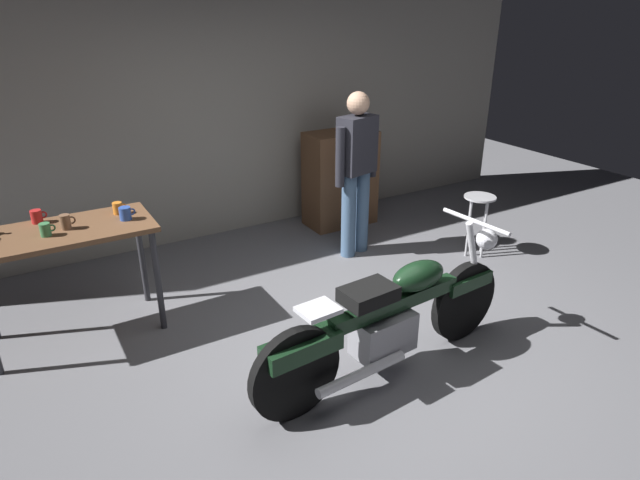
{
  "coord_description": "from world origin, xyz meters",
  "views": [
    {
      "loc": [
        -2.08,
        -2.81,
        2.45
      ],
      "look_at": [
        -0.01,
        0.7,
        0.65
      ],
      "focal_mm": 30.47,
      "sensor_mm": 36.0,
      "label": 1
    }
  ],
  "objects_px": {
    "wooden_dresser": "(340,179)",
    "mug_blue_enamel": "(125,213)",
    "motorcycle": "(392,317)",
    "mug_orange_travel": "(118,208)",
    "mug_red_diner": "(37,216)",
    "mug_green_speckled": "(46,230)",
    "shop_stool": "(479,209)",
    "person_standing": "(356,168)",
    "mug_brown_stoneware": "(66,222)"
  },
  "relations": [
    {
      "from": "mug_blue_enamel",
      "to": "mug_brown_stoneware",
      "type": "xyz_separation_m",
      "value": [
        -0.42,
        0.03,
        0.01
      ]
    },
    {
      "from": "mug_green_speckled",
      "to": "wooden_dresser",
      "type": "bearing_deg",
      "value": 17.94
    },
    {
      "from": "mug_red_diner",
      "to": "mug_orange_travel",
      "type": "height_order",
      "value": "mug_red_diner"
    },
    {
      "from": "person_standing",
      "to": "mug_orange_travel",
      "type": "bearing_deg",
      "value": -13.27
    },
    {
      "from": "mug_green_speckled",
      "to": "shop_stool",
      "type": "bearing_deg",
      "value": -6.35
    },
    {
      "from": "mug_brown_stoneware",
      "to": "mug_blue_enamel",
      "type": "bearing_deg",
      "value": -4.1
    },
    {
      "from": "person_standing",
      "to": "mug_green_speckled",
      "type": "distance_m",
      "value": 2.85
    },
    {
      "from": "wooden_dresser",
      "to": "shop_stool",
      "type": "bearing_deg",
      "value": -62.86
    },
    {
      "from": "person_standing",
      "to": "mug_red_diner",
      "type": "xyz_separation_m",
      "value": [
        -2.87,
        0.08,
        0.03
      ]
    },
    {
      "from": "mug_blue_enamel",
      "to": "mug_red_diner",
      "type": "relative_size",
      "value": 1.06
    },
    {
      "from": "mug_blue_enamel",
      "to": "motorcycle",
      "type": "bearing_deg",
      "value": -49.63
    },
    {
      "from": "person_standing",
      "to": "wooden_dresser",
      "type": "distance_m",
      "value": 0.93
    },
    {
      "from": "wooden_dresser",
      "to": "mug_orange_travel",
      "type": "height_order",
      "value": "wooden_dresser"
    },
    {
      "from": "mug_red_diner",
      "to": "mug_orange_travel",
      "type": "xyz_separation_m",
      "value": [
        0.57,
        -0.11,
        -0.0
      ]
    },
    {
      "from": "mug_blue_enamel",
      "to": "mug_brown_stoneware",
      "type": "height_order",
      "value": "mug_brown_stoneware"
    },
    {
      "from": "person_standing",
      "to": "wooden_dresser",
      "type": "height_order",
      "value": "person_standing"
    },
    {
      "from": "wooden_dresser",
      "to": "motorcycle",
      "type": "bearing_deg",
      "value": -115.37
    },
    {
      "from": "person_standing",
      "to": "shop_stool",
      "type": "xyz_separation_m",
      "value": [
        1.07,
        -0.67,
        -0.43
      ]
    },
    {
      "from": "motorcycle",
      "to": "mug_orange_travel",
      "type": "bearing_deg",
      "value": 123.59
    },
    {
      "from": "mug_red_diner",
      "to": "motorcycle",
      "type": "bearing_deg",
      "value": -43.84
    },
    {
      "from": "motorcycle",
      "to": "mug_green_speckled",
      "type": "xyz_separation_m",
      "value": [
        -1.93,
        1.57,
        0.5
      ]
    },
    {
      "from": "wooden_dresser",
      "to": "mug_orange_travel",
      "type": "distance_m",
      "value": 2.78
    },
    {
      "from": "motorcycle",
      "to": "wooden_dresser",
      "type": "xyz_separation_m",
      "value": [
        1.23,
        2.6,
        0.1
      ]
    },
    {
      "from": "mug_red_diner",
      "to": "mug_orange_travel",
      "type": "distance_m",
      "value": 0.58
    },
    {
      "from": "person_standing",
      "to": "mug_green_speckled",
      "type": "bearing_deg",
      "value": -9.53
    },
    {
      "from": "motorcycle",
      "to": "wooden_dresser",
      "type": "distance_m",
      "value": 2.87
    },
    {
      "from": "person_standing",
      "to": "mug_orange_travel",
      "type": "height_order",
      "value": "person_standing"
    },
    {
      "from": "shop_stool",
      "to": "person_standing",
      "type": "bearing_deg",
      "value": 147.96
    },
    {
      "from": "mug_blue_enamel",
      "to": "mug_red_diner",
      "type": "bearing_deg",
      "value": 155.11
    },
    {
      "from": "shop_stool",
      "to": "wooden_dresser",
      "type": "xyz_separation_m",
      "value": [
        -0.75,
        1.46,
        0.05
      ]
    },
    {
      "from": "motorcycle",
      "to": "mug_blue_enamel",
      "type": "distance_m",
      "value": 2.17
    },
    {
      "from": "person_standing",
      "to": "mug_red_diner",
      "type": "height_order",
      "value": "person_standing"
    },
    {
      "from": "wooden_dresser",
      "to": "mug_green_speckled",
      "type": "distance_m",
      "value": 3.35
    },
    {
      "from": "mug_orange_travel",
      "to": "mug_green_speckled",
      "type": "bearing_deg",
      "value": -160.2
    },
    {
      "from": "wooden_dresser",
      "to": "mug_red_diner",
      "type": "bearing_deg",
      "value": -167.39
    },
    {
      "from": "motorcycle",
      "to": "mug_red_diner",
      "type": "xyz_separation_m",
      "value": [
        -1.96,
        1.88,
        0.5
      ]
    },
    {
      "from": "wooden_dresser",
      "to": "mug_blue_enamel",
      "type": "distance_m",
      "value": 2.81
    },
    {
      "from": "motorcycle",
      "to": "shop_stool",
      "type": "xyz_separation_m",
      "value": [
        1.98,
        1.14,
        0.05
      ]
    },
    {
      "from": "mug_orange_travel",
      "to": "mug_blue_enamel",
      "type": "bearing_deg",
      "value": -81.91
    },
    {
      "from": "person_standing",
      "to": "mug_blue_enamel",
      "type": "relative_size",
      "value": 13.69
    },
    {
      "from": "wooden_dresser",
      "to": "mug_green_speckled",
      "type": "xyz_separation_m",
      "value": [
        -3.16,
        -1.02,
        0.4
      ]
    },
    {
      "from": "mug_green_speckled",
      "to": "mug_red_diner",
      "type": "distance_m",
      "value": 0.31
    },
    {
      "from": "motorcycle",
      "to": "mug_green_speckled",
      "type": "height_order",
      "value": "same"
    },
    {
      "from": "shop_stool",
      "to": "wooden_dresser",
      "type": "bearing_deg",
      "value": 117.14
    },
    {
      "from": "person_standing",
      "to": "mug_orange_travel",
      "type": "xyz_separation_m",
      "value": [
        -2.3,
        -0.04,
        0.02
      ]
    },
    {
      "from": "shop_stool",
      "to": "mug_blue_enamel",
      "type": "distance_m",
      "value": 3.41
    },
    {
      "from": "wooden_dresser",
      "to": "mug_orange_travel",
      "type": "relative_size",
      "value": 10.26
    },
    {
      "from": "motorcycle",
      "to": "mug_red_diner",
      "type": "height_order",
      "value": "mug_red_diner"
    },
    {
      "from": "person_standing",
      "to": "mug_red_diner",
      "type": "relative_size",
      "value": 14.45
    },
    {
      "from": "mug_blue_enamel",
      "to": "person_standing",
      "type": "bearing_deg",
      "value": 4.98
    }
  ]
}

